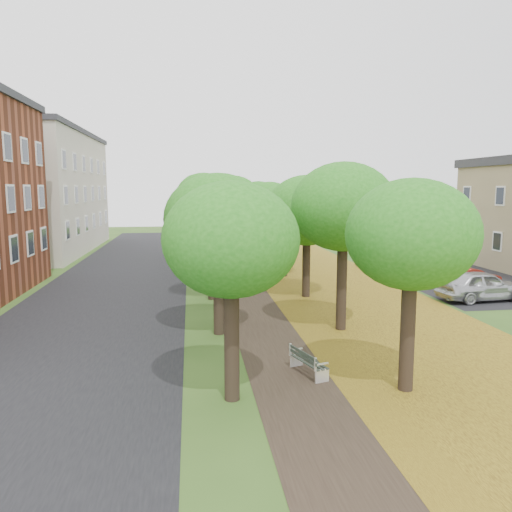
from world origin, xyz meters
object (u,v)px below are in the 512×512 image
object	(u,v)px
bench	(307,362)
car_grey	(430,266)
car_red	(468,278)
car_white	(395,257)
car_silver	(482,285)

from	to	relation	value
bench	car_grey	world-z (taller)	car_grey
car_red	car_grey	bearing A→B (deg)	-2.37
bench	car_white	bearing A→B (deg)	-47.42
car_red	car_white	world-z (taller)	car_white
car_red	bench	bearing A→B (deg)	121.15
bench	car_red	bearing A→B (deg)	-64.14
bench	car_white	world-z (taller)	car_white
bench	car_red	world-z (taller)	car_red
car_grey	car_red	bearing A→B (deg)	-149.94
car_red	car_white	xyz separation A→B (m)	(-0.88, 7.91, 0.07)
car_red	car_white	distance (m)	7.96
car_silver	car_white	xyz separation A→B (m)	(0.00, 10.61, -0.08)
car_white	car_silver	bearing A→B (deg)	178.27
bench	car_silver	xyz separation A→B (m)	(10.82, 8.52, 0.37)
car_silver	car_grey	xyz separation A→B (m)	(0.29, 5.96, -0.00)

